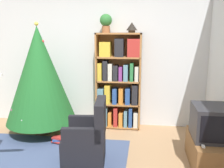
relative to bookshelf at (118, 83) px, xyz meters
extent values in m
cube|color=silver|center=(-0.41, 0.23, 0.43)|extent=(8.00, 0.10, 2.60)
cube|color=#A8703D|center=(-0.40, 0.01, 0.02)|extent=(0.03, 0.30, 1.79)
cube|color=#A8703D|center=(0.40, 0.01, 0.02)|extent=(0.03, 0.30, 1.79)
cube|color=#A8703D|center=(0.00, 0.01, 0.90)|extent=(0.83, 0.30, 0.03)
cube|color=#A8703D|center=(0.00, 0.16, 0.02)|extent=(0.83, 0.01, 1.79)
cube|color=#A8703D|center=(0.00, 0.01, -0.84)|extent=(0.80, 0.30, 0.03)
cube|color=orange|center=(-0.34, 0.00, -0.65)|extent=(0.07, 0.28, 0.36)
cube|color=#5B899E|center=(-0.24, -0.01, -0.65)|extent=(0.08, 0.27, 0.35)
cube|color=orange|center=(-0.15, -0.03, -0.70)|extent=(0.06, 0.23, 0.26)
cube|color=#B22D28|center=(-0.04, -0.01, -0.65)|extent=(0.07, 0.26, 0.36)
cube|color=orange|center=(0.06, -0.02, -0.70)|extent=(0.07, 0.25, 0.26)
cube|color=#5B899E|center=(0.15, -0.03, -0.67)|extent=(0.06, 0.22, 0.30)
cube|color=#284C93|center=(0.24, -0.03, -0.64)|extent=(0.06, 0.23, 0.36)
cube|color=beige|center=(0.34, -0.02, -0.69)|extent=(0.08, 0.24, 0.27)
cube|color=#A8703D|center=(0.00, 0.01, -0.40)|extent=(0.80, 0.30, 0.03)
cube|color=#5B899E|center=(-0.32, -0.01, -0.25)|extent=(0.11, 0.26, 0.28)
cube|color=gold|center=(-0.19, -0.03, -0.21)|extent=(0.10, 0.22, 0.35)
cube|color=#284C93|center=(-0.06, -0.01, -0.24)|extent=(0.08, 0.27, 0.28)
cube|color=orange|center=(0.06, -0.03, -0.24)|extent=(0.08, 0.22, 0.29)
cube|color=#284C93|center=(0.18, -0.03, -0.24)|extent=(0.08, 0.22, 0.30)
cube|color=#232328|center=(0.31, 0.00, -0.20)|extent=(0.10, 0.29, 0.37)
cube|color=#A8703D|center=(0.00, 0.01, 0.04)|extent=(0.80, 0.30, 0.03)
cube|color=gold|center=(-0.33, -0.01, 0.21)|extent=(0.08, 0.26, 0.32)
cube|color=#232328|center=(-0.23, -0.03, 0.24)|extent=(0.08, 0.22, 0.36)
cube|color=beige|center=(-0.14, -0.03, 0.21)|extent=(0.08, 0.22, 0.31)
cube|color=#232328|center=(-0.04, 0.00, 0.19)|extent=(0.08, 0.29, 0.28)
cube|color=#843889|center=(0.05, 0.00, 0.18)|extent=(0.06, 0.29, 0.25)
cube|color=#5B899E|center=(0.14, -0.03, 0.20)|extent=(0.08, 0.23, 0.29)
cube|color=#2D7A42|center=(0.25, -0.02, 0.22)|extent=(0.06, 0.25, 0.33)
cube|color=beige|center=(0.34, -0.01, 0.19)|extent=(0.07, 0.26, 0.26)
cube|color=#A8703D|center=(0.00, 0.01, 0.48)|extent=(0.80, 0.30, 0.03)
cube|color=gold|center=(-0.23, 0.00, 0.62)|extent=(0.20, 0.28, 0.26)
cube|color=#232328|center=(0.02, -0.03, 0.65)|extent=(0.16, 0.22, 0.32)
cube|color=#B22D28|center=(0.28, -0.02, 0.65)|extent=(0.22, 0.24, 0.32)
cube|color=brown|center=(1.37, -1.24, -0.67)|extent=(0.47, 0.89, 0.40)
cube|color=#28282D|center=(1.37, -1.24, -0.24)|extent=(0.45, 0.53, 0.45)
cube|color=black|center=(1.37, -1.51, -0.24)|extent=(0.37, 0.01, 0.35)
cube|color=white|center=(1.23, -1.51, -0.46)|extent=(0.04, 0.12, 0.02)
cylinder|color=#4C3323|center=(-1.35, -0.42, -0.82)|extent=(0.36, 0.36, 0.10)
cylinder|color=brown|center=(-1.35, -0.42, -0.71)|extent=(0.08, 0.08, 0.12)
cone|color=#1E6028|center=(-1.35, -0.42, 0.19)|extent=(1.23, 1.23, 1.69)
sphere|color=#B74C93|center=(-1.08, -0.17, -0.03)|extent=(0.05, 0.05, 0.05)
sphere|color=silver|center=(-1.45, -0.93, -0.47)|extent=(0.06, 0.06, 0.06)
sphere|color=silver|center=(-1.42, -0.07, 0.01)|extent=(0.06, 0.06, 0.06)
sphere|color=red|center=(-1.26, -0.41, 0.78)|extent=(0.05, 0.05, 0.05)
sphere|color=#B74C93|center=(-1.73, -0.73, -0.37)|extent=(0.06, 0.06, 0.06)
sphere|color=#E5CC4C|center=(-1.35, -0.42, 1.07)|extent=(0.07, 0.07, 0.07)
cube|color=black|center=(-0.32, -1.42, -0.66)|extent=(0.62, 0.62, 0.42)
cube|color=black|center=(-0.09, -1.39, -0.20)|extent=(0.18, 0.57, 0.50)
cube|color=black|center=(-0.34, -1.18, -0.35)|extent=(0.51, 0.13, 0.20)
cube|color=black|center=(-0.29, -1.66, -0.35)|extent=(0.51, 0.13, 0.20)
cylinder|color=#935B38|center=(-0.23, 0.01, 0.98)|extent=(0.14, 0.14, 0.12)
sphere|color=#2D7033|center=(-0.23, 0.01, 1.14)|extent=(0.22, 0.22, 0.22)
cylinder|color=#473828|center=(0.24, 0.01, 0.94)|extent=(0.12, 0.12, 0.04)
cone|color=black|center=(0.24, 0.01, 1.03)|extent=(0.20, 0.20, 0.14)
cube|color=#843889|center=(-0.90, -0.82, -0.86)|extent=(0.22, 0.15, 0.02)
cube|color=#B22D28|center=(-0.89, -0.83, -0.84)|extent=(0.25, 0.21, 0.02)
cube|color=#284C93|center=(-0.91, -0.84, -0.81)|extent=(0.20, 0.15, 0.03)
cube|color=#B22D28|center=(-0.90, -0.83, -0.78)|extent=(0.22, 0.16, 0.03)
camera|label=1|loc=(0.49, -4.53, 0.95)|focal=40.00mm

